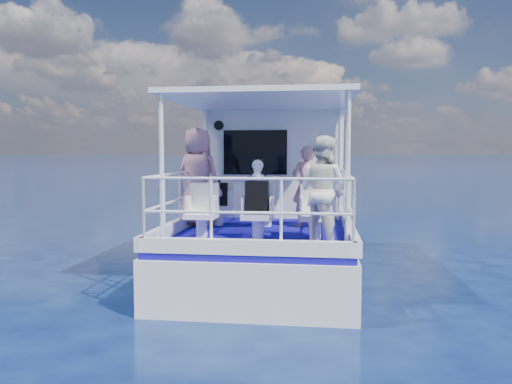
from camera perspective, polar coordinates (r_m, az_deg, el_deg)
ground at (r=9.13m, az=1.06°, el=-9.70°), size 2000.00×2000.00×0.00m
hull at (r=10.10m, az=1.68°, el=-8.32°), size 3.00×7.00×1.60m
deck at (r=9.95m, az=1.69°, el=-3.54°), size 2.90×6.90×0.10m
cabin at (r=11.15m, az=2.37°, el=3.26°), size 2.85×2.00×2.20m
canopy at (r=8.70m, az=0.94°, el=10.44°), size 3.00×3.20×0.08m
canopy_posts at (r=8.61m, az=0.89°, el=2.91°), size 2.77×2.97×2.20m
railings at (r=8.33m, az=0.64°, el=-1.28°), size 2.84×3.59×1.00m
seat_port_fwd at (r=9.26m, az=-4.35°, el=-2.64°), size 0.48×0.46×0.38m
seat_center_fwd at (r=9.13m, az=1.20°, el=-2.74°), size 0.48×0.46×0.38m
seat_stbd_fwd at (r=9.07m, az=6.87°, el=-2.81°), size 0.48×0.46×0.38m
seat_port_aft at (r=8.01m, az=-6.23°, el=-3.77°), size 0.48×0.46×0.38m
seat_center_aft at (r=7.85m, az=0.18°, el=-3.92°), size 0.48×0.46×0.38m
seat_stbd_aft at (r=7.79m, az=6.79°, el=-4.01°), size 0.48×0.46×0.38m
passenger_port_fwd at (r=9.11m, az=-6.67°, el=1.68°), size 0.77×0.64×1.79m
passenger_stbd_fwd at (r=9.07m, az=5.72°, el=0.64°), size 0.63×0.52×1.47m
passenger_stbd_aft at (r=7.25m, az=7.63°, el=0.14°), size 0.97×0.93×1.58m
backpack_port at (r=9.17m, az=-4.31°, el=-0.22°), size 0.32×0.18×0.41m
backpack_center at (r=7.76m, az=0.11°, el=-0.64°), size 0.35×0.20×0.52m
compact_camera at (r=9.14m, az=-4.42°, el=1.25°), size 0.10×0.06×0.06m
panda at (r=7.76m, az=0.22°, el=2.57°), size 0.22×0.19×0.34m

